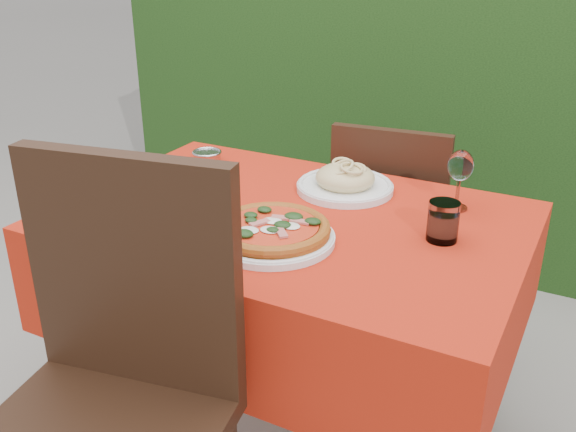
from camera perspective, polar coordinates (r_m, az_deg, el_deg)
The scene contains 11 objects.
ground at distance 2.18m, azimuth 0.16°, elevation -18.21°, with size 60.00×60.00×0.00m, color slate.
hedge at distance 3.12m, azimuth 13.88°, elevation 13.22°, with size 3.20×0.55×1.78m.
dining_table at distance 1.83m, azimuth 0.18°, elevation -4.23°, with size 1.26×0.86×0.75m.
chair_near at distance 1.41m, azimuth -15.36°, elevation -13.98°, with size 0.56×0.56×1.07m.
chair_far at distance 2.33m, azimuth 9.18°, elevation -0.70°, with size 0.44×0.44×0.88m.
pizza_plate at distance 1.60m, azimuth -1.45°, elevation -1.39°, with size 0.33×0.33×0.06m.
pasta_plate at distance 1.93m, azimuth 5.10°, elevation 3.07°, with size 0.29×0.29×0.08m.
water_glass at distance 1.65m, azimuth 13.61°, elevation -0.63°, with size 0.08×0.08×0.10m.
wine_glass at distance 1.82m, azimuth 15.08°, elevation 4.13°, with size 0.07×0.07×0.17m.
fork at distance 1.89m, azimuth -7.82°, elevation 1.63°, with size 0.03×0.20×0.01m, color silver.
steel_ramekin at distance 2.19m, azimuth -7.20°, elevation 5.23°, with size 0.09×0.09×0.03m, color #AEAEB5.
Camera 1 is at (0.75, -1.43, 1.46)m, focal length 40.00 mm.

